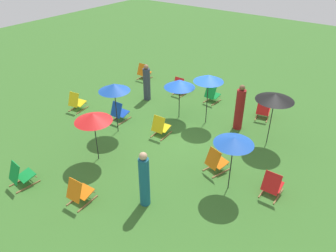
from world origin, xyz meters
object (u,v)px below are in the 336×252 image
Objects in this scene: umbrella_1 at (93,117)px; deckchair_4 at (119,112)px; deckchair_3 at (21,175)px; deckchair_7 at (144,72)px; umbrella_0 at (275,97)px; umbrella_4 at (209,78)px; deckchair_10 at (77,102)px; deckchair_5 at (212,94)px; deckchair_0 at (272,185)px; person_2 at (147,83)px; person_0 at (144,180)px; person_1 at (240,109)px; umbrella_5 at (234,141)px; deckchair_8 at (180,87)px; deckchair_2 at (216,161)px; deckchair_6 at (263,110)px; deckchair_9 at (160,127)px; umbrella_3 at (114,87)px; umbrella_2 at (180,84)px.

deckchair_4 is at bearing -62.17° from umbrella_1.
deckchair_7 is (2.31, -8.40, 0.00)m from deckchair_3.
umbrella_4 reaches higher than umbrella_0.
deckchair_10 is at bearing -53.53° from deckchair_3.
umbrella_0 is at bearing 157.31° from deckchair_5.
person_2 is at bearing -21.75° from deckchair_0.
person_0 is at bearing 165.63° from umbrella_1.
umbrella_0 is 1.66m from person_1.
umbrella_5 is (-7.33, 4.85, 1.31)m from deckchair_7.
deckchair_8 is (-0.20, -8.03, 0.00)m from deckchair_3.
person_2 is at bearing 64.17° from person_1.
person_2 is at bearing -10.83° from deckchair_2.
deckchair_6 is 0.42× the size of umbrella_4.
deckchair_7 is 4.27m from deckchair_10.
deckchair_4 is 4.32m from deckchair_7.
deckchair_7 and deckchair_9 have the same top height.
umbrella_0 is (-3.22, 1.65, 1.45)m from deckchair_5.
deckchair_5 is 6.12m from umbrella_1.
deckchair_10 is 0.43× the size of umbrella_3.
deckchair_5 is 0.47× the size of umbrella_5.
umbrella_1 is 0.89× the size of umbrella_3.
umbrella_2 is 2.27m from person_2.
umbrella_4 is 1.16× the size of person_0.
umbrella_1 is 0.86× the size of umbrella_4.
person_2 is (4.41, 0.14, -0.07)m from person_1.
umbrella_2 reaches higher than deckchair_10.
deckchair_4 is 4.69m from person_1.
deckchair_10 is 3.97m from umbrella_1.
deckchair_2 is 3.41m from umbrella_4.
deckchair_9 is 0.41× the size of umbrella_4.
umbrella_3 is 4.14m from person_0.
person_1 is (1.31, -0.29, -0.98)m from umbrella_0.
deckchair_3 and deckchair_5 have the same top height.
umbrella_3 is at bearing 101.69° from person_1.
deckchair_5 and deckchair_6 have the same top height.
deckchair_5 is (-1.81, -8.18, 0.00)m from deckchair_3.
person_1 is (-3.72, -6.83, 0.48)m from deckchair_3.
deckchair_0 is 1.00× the size of deckchair_10.
umbrella_4 is 1.23× the size of person_2.
deckchair_2 is at bearing -178.69° from umbrella_3.
deckchair_0 is at bearing -91.33° from person_0.
deckchair_8 is 4.70m from deckchair_10.
umbrella_5 reaches higher than deckchair_8.
umbrella_0 reaches higher than person_1.
deckchair_7 and deckchair_10 have the same top height.
umbrella_3 reaches higher than person_2.
deckchair_6 is 1.02× the size of deckchair_7.
deckchair_0 is 5.34m from umbrella_2.
deckchair_5 is (2.52, -4.17, 0.00)m from deckchair_2.
umbrella_0 is at bearing -170.72° from deckchair_10.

